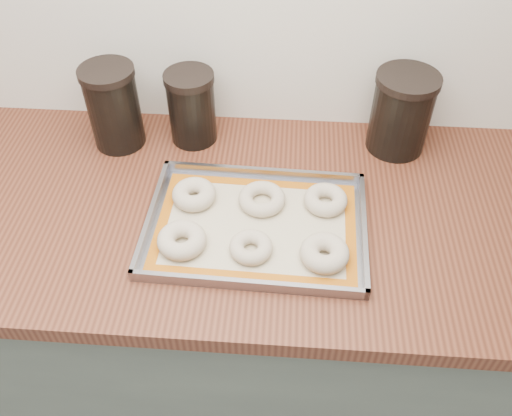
# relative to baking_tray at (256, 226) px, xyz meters

# --- Properties ---
(cabinet) EXTENTS (3.00, 0.65, 0.86)m
(cabinet) POSITION_rel_baking_tray_xyz_m (0.06, 0.06, -0.48)
(cabinet) COLOR #576357
(cabinet) RESTS_ON floor
(countertop) EXTENTS (3.06, 0.68, 0.04)m
(countertop) POSITION_rel_baking_tray_xyz_m (0.06, 0.06, -0.03)
(countertop) COLOR brown
(countertop) RESTS_ON cabinet
(baking_tray) EXTENTS (0.47, 0.34, 0.03)m
(baking_tray) POSITION_rel_baking_tray_xyz_m (0.00, 0.00, 0.00)
(baking_tray) COLOR gray
(baking_tray) RESTS_ON countertop
(baking_mat) EXTENTS (0.43, 0.30, 0.00)m
(baking_mat) POSITION_rel_baking_tray_xyz_m (0.00, 0.00, -0.00)
(baking_mat) COLOR #C6B793
(baking_mat) RESTS_ON baking_tray
(bagel_front_left) EXTENTS (0.12, 0.12, 0.04)m
(bagel_front_left) POSITION_rel_baking_tray_xyz_m (-0.15, -0.07, 0.02)
(bagel_front_left) COLOR beige
(bagel_front_left) RESTS_ON baking_mat
(bagel_front_mid) EXTENTS (0.11, 0.11, 0.03)m
(bagel_front_mid) POSITION_rel_baking_tray_xyz_m (-0.00, -0.07, 0.01)
(bagel_front_mid) COLOR beige
(bagel_front_mid) RESTS_ON baking_mat
(bagel_front_right) EXTENTS (0.11, 0.11, 0.04)m
(bagel_front_right) POSITION_rel_baking_tray_xyz_m (0.14, -0.08, 0.02)
(bagel_front_right) COLOR beige
(bagel_front_right) RESTS_ON baking_mat
(bagel_back_left) EXTENTS (0.10, 0.10, 0.04)m
(bagel_back_left) POSITION_rel_baking_tray_xyz_m (-0.14, 0.07, 0.02)
(bagel_back_left) COLOR beige
(bagel_back_left) RESTS_ON baking_mat
(bagel_back_mid) EXTENTS (0.12, 0.12, 0.03)m
(bagel_back_mid) POSITION_rel_baking_tray_xyz_m (0.01, 0.07, 0.01)
(bagel_back_mid) COLOR beige
(bagel_back_mid) RESTS_ON baking_mat
(bagel_back_right) EXTENTS (0.11, 0.11, 0.03)m
(bagel_back_right) POSITION_rel_baking_tray_xyz_m (0.15, 0.07, 0.01)
(bagel_back_right) COLOR beige
(bagel_back_right) RESTS_ON baking_mat
(canister_left) EXTENTS (0.13, 0.13, 0.21)m
(canister_left) POSITION_rel_baking_tray_xyz_m (-0.36, 0.27, 0.10)
(canister_left) COLOR black
(canister_left) RESTS_ON countertop
(canister_mid) EXTENTS (0.12, 0.12, 0.18)m
(canister_mid) POSITION_rel_baking_tray_xyz_m (-0.18, 0.30, 0.08)
(canister_mid) COLOR black
(canister_mid) RESTS_ON countertop
(canister_right) EXTENTS (0.15, 0.15, 0.20)m
(canister_right) POSITION_rel_baking_tray_xyz_m (0.32, 0.30, 0.09)
(canister_right) COLOR black
(canister_right) RESTS_ON countertop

